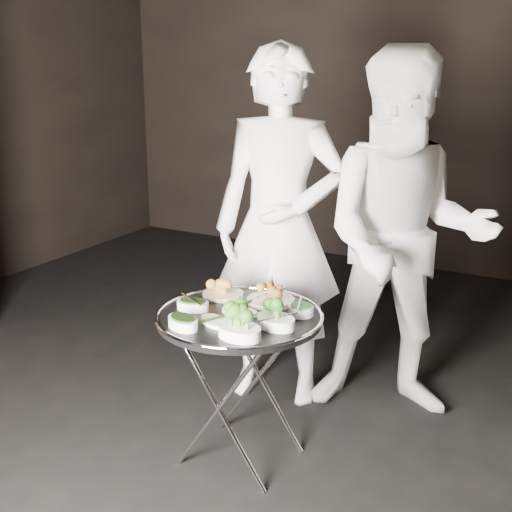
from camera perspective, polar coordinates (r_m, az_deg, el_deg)
The scene contains 16 objects.
floor at distance 3.41m, azimuth -3.97°, elevation -17.07°, with size 6.00×7.00×0.05m, color black.
wall_back at distance 6.10m, azimuth 14.58°, elevation 12.69°, with size 6.00×0.05×3.00m, color black.
tray_stand at distance 3.29m, azimuth -1.30°, elevation -10.01°, with size 0.48×0.40×0.70m.
serving_tray at distance 3.16m, azimuth -1.34°, elevation -4.90°, with size 0.75×0.75×0.04m.
potato_plate_a at distance 3.38m, azimuth -2.66°, elevation -2.72°, with size 0.19×0.19×0.07m.
potato_plate_b at distance 3.29m, azimuth 1.18°, elevation -3.16°, with size 0.23×0.23×0.08m.
greens_bowl at distance 3.15m, azimuth 3.62°, elevation -4.22°, with size 0.11×0.11×0.07m.
asparagus_plate_a at distance 3.17m, azimuth -1.33°, elevation -4.37°, with size 0.18×0.11×0.03m.
asparagus_plate_b at distance 3.06m, azimuth -3.30°, elevation -5.14°, with size 0.20×0.16×0.04m.
spinach_bowl_a at distance 3.22m, azimuth -5.08°, elevation -3.82°, with size 0.16×0.12×0.06m.
spinach_bowl_b at distance 3.02m, azimuth -5.88°, elevation -5.19°, with size 0.19×0.16×0.07m.
broccoli_bowl_a at distance 3.01m, azimuth 1.59°, elevation -5.09°, with size 0.21×0.17×0.08m.
broccoli_bowl_b at distance 2.91m, azimuth -1.34°, elevation -5.86°, with size 0.21×0.17×0.08m.
serving_utensils at distance 3.19m, azimuth -0.46°, elevation -3.55°, with size 0.58×0.44×0.01m.
waiter_left at distance 3.72m, azimuth 1.89°, elevation 2.26°, with size 0.69×0.45×1.89m, color white.
waiter_right at distance 3.62m, azimuth 11.82°, elevation 1.37°, with size 0.91×0.71×1.87m, color white.
Camera 1 is at (1.58, -2.36, 1.87)m, focal length 50.00 mm.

